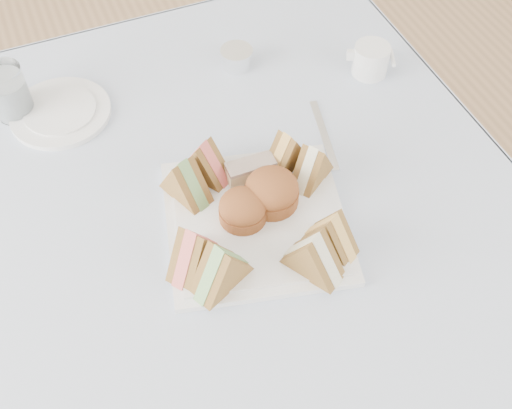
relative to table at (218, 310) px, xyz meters
name	(u,v)px	position (x,y,z in m)	size (l,w,h in m)	color
floor	(225,379)	(0.00, 0.00, -0.37)	(4.00, 4.00, 0.00)	#9E7751
table	(218,310)	(0.00, 0.00, 0.00)	(0.90, 0.90, 0.74)	brown
tablecloth	(208,200)	(0.00, 0.00, 0.37)	(1.02, 1.02, 0.01)	silver
serving_plate	(256,221)	(0.05, -0.08, 0.38)	(0.28, 0.28, 0.01)	white
sandwich_fl_a	(193,248)	(-0.06, -0.12, 0.43)	(0.09, 0.04, 0.08)	olive
sandwich_fl_b	(221,265)	(-0.03, -0.16, 0.43)	(0.10, 0.04, 0.09)	olive
sandwich_fr_a	(332,231)	(0.14, -0.17, 0.43)	(0.08, 0.04, 0.08)	olive
sandwich_fr_b	(314,253)	(0.10, -0.19, 0.43)	(0.09, 0.04, 0.08)	olive
sandwich_bl_a	(185,178)	(-0.03, 0.01, 0.43)	(0.09, 0.04, 0.08)	olive
sandwich_bl_b	(205,160)	(0.01, 0.04, 0.43)	(0.09, 0.04, 0.08)	olive
sandwich_br_a	(312,164)	(0.17, -0.03, 0.43)	(0.09, 0.04, 0.08)	olive
sandwich_br_b	(286,150)	(0.14, 0.01, 0.43)	(0.08, 0.04, 0.07)	olive
scone_left	(243,209)	(0.04, -0.07, 0.41)	(0.08, 0.08, 0.05)	brown
scone_right	(272,191)	(0.09, -0.05, 0.42)	(0.09, 0.09, 0.06)	brown
pastry_slice	(251,171)	(0.08, 0.01, 0.41)	(0.08, 0.03, 0.04)	#C9B990
side_plate	(61,113)	(-0.18, 0.29, 0.38)	(0.18, 0.18, 0.01)	white
water_glass	(9,92)	(-0.25, 0.32, 0.43)	(0.07, 0.07, 0.10)	white
tea_strainer	(237,59)	(0.17, 0.29, 0.39)	(0.06, 0.06, 0.04)	white
knife	(324,135)	(0.24, 0.06, 0.38)	(0.01, 0.17, 0.00)	white
fork	(327,218)	(0.16, -0.11, 0.38)	(0.01, 0.17, 0.00)	white
creamer_jug	(371,60)	(0.39, 0.17, 0.41)	(0.07, 0.07, 0.06)	white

